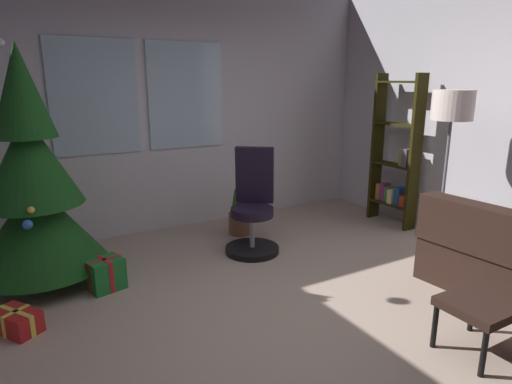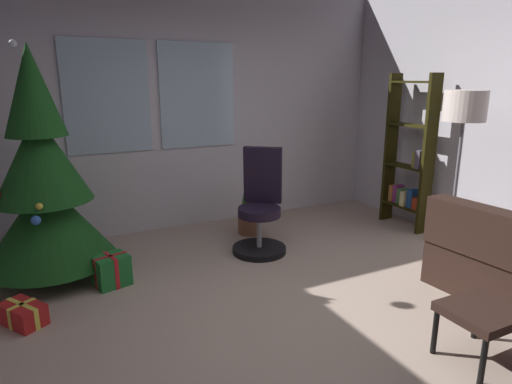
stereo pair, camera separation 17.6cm
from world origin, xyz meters
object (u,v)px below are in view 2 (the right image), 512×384
object	(u,v)px
footstool	(483,315)
potted_plant	(251,213)
holiday_tree	(44,188)
gift_box_red	(23,314)
office_chair	(260,213)
floor_lamp	(464,117)
bookshelf	(409,162)
gift_box_green	(111,270)

from	to	relation	value
footstool	potted_plant	size ratio (longest dim) A/B	0.65
holiday_tree	gift_box_red	world-z (taller)	holiday_tree
office_chair	floor_lamp	xyz separation A→B (m)	(1.54, -1.09, 1.00)
office_chair	bookshelf	size ratio (longest dim) A/B	0.59
gift_box_red	office_chair	bearing A→B (deg)	12.67
footstool	holiday_tree	world-z (taller)	holiday_tree
gift_box_red	potted_plant	distance (m)	2.59
holiday_tree	gift_box_green	size ratio (longest dim) A/B	7.59
bookshelf	potted_plant	distance (m)	1.98
gift_box_green	floor_lamp	size ratio (longest dim) A/B	0.20
gift_box_green	bookshelf	world-z (taller)	bookshelf
floor_lamp	potted_plant	bearing A→B (deg)	130.73
gift_box_green	floor_lamp	distance (m)	3.46
gift_box_green	potted_plant	world-z (taller)	potted_plant
holiday_tree	floor_lamp	world-z (taller)	holiday_tree
gift_box_red	gift_box_green	size ratio (longest dim) A/B	1.17
potted_plant	gift_box_green	bearing A→B (deg)	-158.49
gift_box_red	gift_box_green	xyz separation A→B (m)	(0.69, 0.37, 0.06)
gift_box_green	gift_box_red	bearing A→B (deg)	-152.01
floor_lamp	bookshelf	bearing A→B (deg)	67.76
holiday_tree	floor_lamp	size ratio (longest dim) A/B	1.52
floor_lamp	gift_box_red	bearing A→B (deg)	171.14
gift_box_green	floor_lamp	xyz separation A→B (m)	(3.07, -0.95, 1.28)
footstool	gift_box_green	bearing A→B (deg)	131.99
footstool	potted_plant	distance (m)	2.83
potted_plant	bookshelf	bearing A→B (deg)	-18.81
gift_box_green	potted_plant	distance (m)	1.81
gift_box_red	floor_lamp	distance (m)	4.03
gift_box_red	bookshelf	bearing A→B (deg)	5.69
office_chair	bookshelf	distance (m)	1.99
gift_box_green	potted_plant	size ratio (longest dim) A/B	0.47
potted_plant	footstool	bearing A→B (deg)	-84.76
office_chair	floor_lamp	distance (m)	2.13
footstool	potted_plant	xyz separation A→B (m)	(-0.26, 2.81, -0.08)
gift_box_red	bookshelf	xyz separation A→B (m)	(4.17, 0.42, 0.72)
office_chair	floor_lamp	size ratio (longest dim) A/B	0.65
gift_box_red	gift_box_green	bearing A→B (deg)	27.99
office_chair	potted_plant	distance (m)	0.58
gift_box_green	office_chair	size ratio (longest dim) A/B	0.31
footstool	office_chair	world-z (taller)	office_chair
gift_box_green	floor_lamp	world-z (taller)	floor_lamp
footstool	floor_lamp	size ratio (longest dim) A/B	0.28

